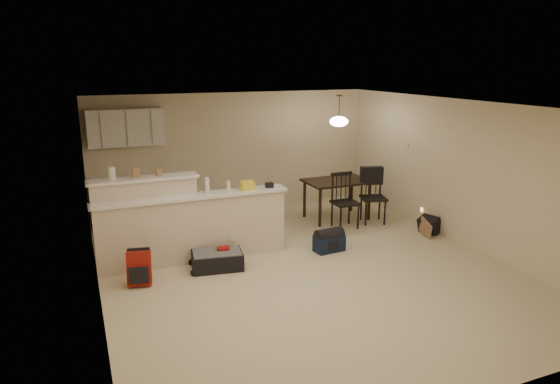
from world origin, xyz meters
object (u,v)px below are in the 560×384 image
dining_chair_near (345,201)px  red_backpack (139,268)px  dining_chair_far (373,196)px  navy_duffel (329,243)px  black_daypack (429,225)px  dining_table (337,185)px  suitcase (217,260)px  pendant_lamp (339,121)px

dining_chair_near → red_backpack: bearing=-163.7°
dining_chair_far → navy_duffel: bearing=-129.4°
red_backpack → black_daypack: 5.30m
dining_table → navy_duffel: (-1.00, -1.57, -0.57)m
dining_table → suitcase: size_ratio=1.68×
dining_table → black_daypack: size_ratio=3.72×
pendant_lamp → black_daypack: 2.63m
suitcase → black_daypack: black_daypack is taller
dining_table → dining_chair_near: bearing=-103.7°
pendant_lamp → suitcase: bearing=-152.2°
dining_chair_far → navy_duffel: dining_chair_far is taller
pendant_lamp → navy_duffel: bearing=-122.5°
navy_duffel → dining_table: bearing=52.6°
dining_chair_near → navy_duffel: (-0.86, -0.98, -0.39)m
dining_chair_near → black_daypack: (1.30, -0.89, -0.38)m
navy_duffel → black_daypack: size_ratio=1.44×
red_backpack → black_daypack: red_backpack is taller
pendant_lamp → navy_duffel: (-1.00, -1.57, -1.85)m
dining_chair_near → red_backpack: dining_chair_near is taller
dining_table → pendant_lamp: size_ratio=2.09×
red_backpack → suitcase: bearing=17.8°
dining_table → dining_chair_near: 0.63m
pendant_lamp → red_backpack: size_ratio=1.24×
dining_table → red_backpack: dining_table is taller
dining_chair_near → suitcase: bearing=-160.0°
dining_chair_far → suitcase: size_ratio=1.40×
dining_table → pendant_lamp: (0.00, 0.00, 1.28)m
pendant_lamp → navy_duffel: size_ratio=1.23×
dining_chair_near → red_backpack: size_ratio=2.13×
dining_table → navy_duffel: bearing=-123.1°
suitcase → navy_duffel: bearing=8.2°
dining_chair_near → dining_table: bearing=78.0°
pendant_lamp → dining_chair_near: (-0.14, -0.59, -1.46)m
dining_chair_near → navy_duffel: bearing=-130.3°
dining_chair_near → black_daypack: bearing=-33.3°
navy_duffel → black_daypack: (2.16, 0.09, 0.02)m
suitcase → navy_duffel: 1.95m
pendant_lamp → red_backpack: pendant_lamp is taller
pendant_lamp → navy_duffel: 2.63m
pendant_lamp → dining_chair_far: bearing=-44.3°
dining_chair_far → suitcase: dining_chair_far is taller
black_daypack → dining_table: bearing=20.5°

